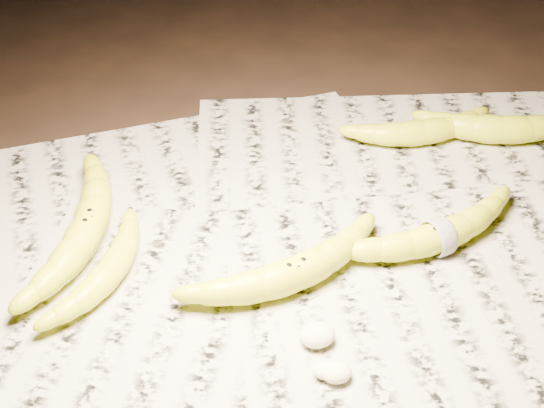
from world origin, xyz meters
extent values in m
plane|color=black|center=(0.00, 0.00, 0.00)|extent=(3.00, 3.00, 0.00)
cube|color=#A9A490|center=(0.03, -0.01, 0.00)|extent=(0.90, 0.70, 0.01)
torus|color=white|center=(0.17, -0.03, 0.03)|extent=(0.01, 0.05, 0.05)
ellipsoid|color=#F2ECBB|center=(0.00, -0.13, 0.02)|extent=(0.04, 0.03, 0.02)
ellipsoid|color=#F2ECBB|center=(0.01, -0.18, 0.02)|extent=(0.03, 0.02, 0.02)
ellipsoid|color=#F2ECBB|center=(0.00, -0.17, 0.02)|extent=(0.03, 0.02, 0.01)
camera|label=1|loc=(-0.15, -0.62, 0.59)|focal=50.00mm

